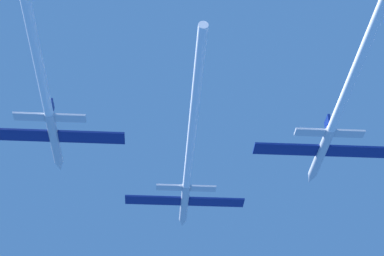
{
  "coord_description": "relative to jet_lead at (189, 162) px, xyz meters",
  "views": [
    {
      "loc": [
        -3.97,
        -82.95,
        -44.32
      ],
      "look_at": [
        -0.18,
        -19.41,
        -0.32
      ],
      "focal_mm": 60.92,
      "sensor_mm": 36.0,
      "label": 1
    }
  ],
  "objects": [
    {
      "name": "jet_left_wing",
      "position": [
        -16.67,
        -16.23,
        -0.73
      ],
      "size": [
        17.09,
        42.84,
        2.83
      ],
      "color": "silver"
    },
    {
      "name": "jet_right_wing",
      "position": [
        16.27,
        -16.05,
        -1.0
      ],
      "size": [
        17.09,
        44.43,
        2.83
      ],
      "color": "silver"
    },
    {
      "name": "jet_lead",
      "position": [
        0.0,
        0.0,
        0.0
      ],
      "size": [
        17.09,
        44.43,
        2.83
      ],
      "color": "silver"
    }
  ]
}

